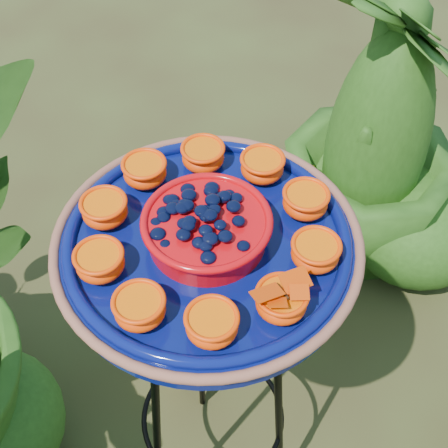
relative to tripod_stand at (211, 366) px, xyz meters
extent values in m
torus|color=black|center=(0.00, 0.00, 0.33)|extent=(0.31, 0.31, 0.02)
torus|color=black|center=(0.00, 0.00, -0.23)|extent=(0.39, 0.39, 0.01)
cylinder|color=black|center=(0.04, 0.14, -0.10)|extent=(0.04, 0.08, 0.86)
cylinder|color=black|center=(-0.14, -0.03, -0.10)|extent=(0.09, 0.03, 0.86)
cylinder|color=black|center=(0.10, -0.10, -0.10)|extent=(0.07, 0.07, 0.86)
cylinder|color=#070F57|center=(0.00, 0.00, 0.36)|extent=(0.55, 0.55, 0.04)
torus|color=#915241|center=(0.00, 0.00, 0.38)|extent=(0.46, 0.46, 0.02)
torus|color=#070F57|center=(0.00, 0.00, 0.38)|extent=(0.42, 0.42, 0.02)
cylinder|color=red|center=(0.00, 0.00, 0.40)|extent=(0.21, 0.21, 0.04)
torus|color=red|center=(0.00, 0.00, 0.43)|extent=(0.19, 0.19, 0.01)
ellipsoid|color=black|center=(0.00, 0.00, 0.43)|extent=(0.15, 0.15, 0.03)
ellipsoid|color=#F33202|center=(0.16, -0.02, 0.40)|extent=(0.07, 0.07, 0.03)
cylinder|color=#FB6405|center=(0.16, -0.02, 0.42)|extent=(0.06, 0.06, 0.01)
ellipsoid|color=#F33202|center=(0.14, 0.08, 0.40)|extent=(0.07, 0.07, 0.03)
cylinder|color=#FB6405|center=(0.14, 0.08, 0.42)|extent=(0.06, 0.06, 0.01)
ellipsoid|color=#F33202|center=(0.07, 0.14, 0.40)|extent=(0.07, 0.07, 0.03)
cylinder|color=#FB6405|center=(0.07, 0.14, 0.42)|extent=(0.06, 0.06, 0.01)
ellipsoid|color=#F33202|center=(-0.03, 0.15, 0.40)|extent=(0.07, 0.07, 0.03)
cylinder|color=#FB6405|center=(-0.03, 0.15, 0.42)|extent=(0.06, 0.06, 0.01)
ellipsoid|color=#F33202|center=(-0.12, 0.11, 0.40)|extent=(0.07, 0.07, 0.03)
cylinder|color=#FB6405|center=(-0.12, 0.11, 0.42)|extent=(0.06, 0.06, 0.01)
ellipsoid|color=#F33202|center=(-0.16, 0.02, 0.40)|extent=(0.07, 0.07, 0.03)
cylinder|color=#FB6405|center=(-0.16, 0.02, 0.42)|extent=(0.06, 0.06, 0.01)
ellipsoid|color=#F33202|center=(-0.14, -0.08, 0.40)|extent=(0.07, 0.07, 0.03)
cylinder|color=#FB6405|center=(-0.14, -0.08, 0.42)|extent=(0.06, 0.06, 0.01)
ellipsoid|color=#F33202|center=(-0.07, -0.14, 0.40)|extent=(0.07, 0.07, 0.03)
cylinder|color=#FB6405|center=(-0.07, -0.14, 0.42)|extent=(0.06, 0.06, 0.01)
ellipsoid|color=#F33202|center=(0.03, -0.15, 0.40)|extent=(0.07, 0.07, 0.03)
cylinder|color=#FB6405|center=(0.03, -0.15, 0.42)|extent=(0.06, 0.06, 0.01)
ellipsoid|color=#F33202|center=(0.12, -0.11, 0.40)|extent=(0.07, 0.07, 0.03)
cylinder|color=#FB6405|center=(0.12, -0.11, 0.42)|extent=(0.06, 0.06, 0.01)
cylinder|color=black|center=(0.03, -0.15, 0.43)|extent=(0.01, 0.03, 0.00)
cube|color=#E74604|center=(0.01, -0.15, 0.43)|extent=(0.04, 0.03, 0.01)
cube|color=#E74604|center=(0.05, -0.15, 0.43)|extent=(0.04, 0.03, 0.01)
cylinder|color=gray|center=(0.27, 0.34, -0.44)|extent=(0.56, 0.29, 0.18)
imported|color=#234813|center=(0.76, 0.45, -0.06)|extent=(0.59, 0.59, 0.93)
camera|label=1|loc=(-0.25, -0.52, 1.09)|focal=50.00mm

